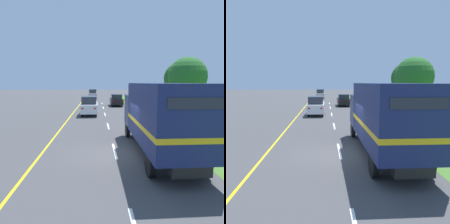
# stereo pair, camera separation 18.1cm
# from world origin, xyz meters

# --- Properties ---
(ground_plane) EXTENTS (200.00, 200.00, 0.00)m
(ground_plane) POSITION_xyz_m (0.00, 0.00, 0.00)
(ground_plane) COLOR #444447
(grass_shoulder) EXTENTS (20.00, 63.55, 0.01)m
(grass_shoulder) POSITION_xyz_m (13.70, 16.28, 0.00)
(grass_shoulder) COLOR #47752D
(grass_shoulder) RESTS_ON ground
(edge_line_yellow) EXTENTS (0.12, 63.55, 0.01)m
(edge_line_yellow) POSITION_xyz_m (-3.70, 16.28, 0.00)
(edge_line_yellow) COLOR yellow
(edge_line_yellow) RESTS_ON ground
(centre_dash_near) EXTENTS (0.12, 2.60, 0.01)m
(centre_dash_near) POSITION_xyz_m (0.00, 0.53, 0.00)
(centre_dash_near) COLOR white
(centre_dash_near) RESTS_ON ground
(centre_dash_mid_a) EXTENTS (0.12, 2.60, 0.01)m
(centre_dash_mid_a) POSITION_xyz_m (0.00, 7.13, 0.00)
(centre_dash_mid_a) COLOR white
(centre_dash_mid_a) RESTS_ON ground
(centre_dash_mid_b) EXTENTS (0.12, 2.60, 0.01)m
(centre_dash_mid_b) POSITION_xyz_m (0.00, 13.73, 0.00)
(centre_dash_mid_b) COLOR white
(centre_dash_mid_b) RESTS_ON ground
(centre_dash_far) EXTENTS (0.12, 2.60, 0.01)m
(centre_dash_far) POSITION_xyz_m (0.00, 20.33, 0.00)
(centre_dash_far) COLOR white
(centre_dash_far) RESTS_ON ground
(centre_dash_farthest) EXTENTS (0.12, 2.60, 0.01)m
(centre_dash_farthest) POSITION_xyz_m (0.00, 26.93, 0.00)
(centre_dash_farthest) COLOR white
(centre_dash_farthest) RESTS_ON ground
(horse_trailer_truck) EXTENTS (2.46, 8.19, 3.51)m
(horse_trailer_truck) POSITION_xyz_m (2.13, -0.28, 1.97)
(horse_trailer_truck) COLOR black
(horse_trailer_truck) RESTS_ON ground
(lead_car_white) EXTENTS (1.80, 4.31, 2.06)m
(lead_car_white) POSITION_xyz_m (-1.74, 13.53, 1.02)
(lead_car_white) COLOR black
(lead_car_white) RESTS_ON ground
(lead_car_black_ahead) EXTENTS (1.80, 4.10, 1.80)m
(lead_car_black_ahead) POSITION_xyz_m (2.06, 22.61, 0.92)
(lead_car_black_ahead) COLOR black
(lead_car_black_ahead) RESTS_ON ground
(lead_car_silver_ahead) EXTENTS (1.80, 4.19, 2.06)m
(lead_car_silver_ahead) POSITION_xyz_m (-1.76, 38.01, 1.03)
(lead_car_silver_ahead) COLOR black
(lead_car_silver_ahead) RESTS_ON ground
(highway_sign) EXTENTS (1.86, 0.09, 2.77)m
(highway_sign) POSITION_xyz_m (6.58, 6.96, 1.76)
(highway_sign) COLOR #9E9EA3
(highway_sign) RESTS_ON ground
(roadside_tree_near) EXTENTS (3.98, 3.98, 6.16)m
(roadside_tree_near) POSITION_xyz_m (8.47, 11.80, 4.16)
(roadside_tree_near) COLOR brown
(roadside_tree_near) RESTS_ON ground
(roadside_tree_mid) EXTENTS (4.45, 4.45, 6.38)m
(roadside_tree_mid) POSITION_xyz_m (10.91, 20.16, 4.15)
(roadside_tree_mid) COLOR #4C3823
(roadside_tree_mid) RESTS_ON ground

